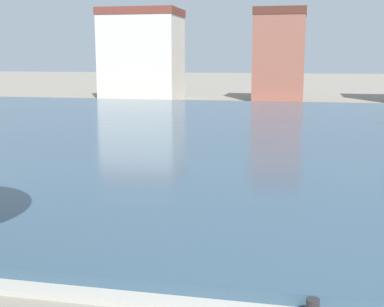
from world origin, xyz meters
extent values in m
cube|color=#334C60|center=(0.00, 30.77, 0.19)|extent=(88.99, 42.19, 0.38)
cube|color=#ADA89E|center=(0.00, 9.43, 0.06)|extent=(88.99, 0.50, 0.12)
cube|color=beige|center=(-15.80, 57.64, 4.56)|extent=(8.51, 6.42, 9.13)
cube|color=brown|center=(-15.80, 57.64, 9.53)|extent=(8.68, 6.54, 0.80)
cube|color=#8E5142|center=(-0.46, 57.25, 4.45)|extent=(5.29, 5.07, 8.89)
cube|color=#51281E|center=(-0.46, 57.25, 9.29)|extent=(5.40, 5.17, 0.80)
camera|label=1|loc=(2.03, 0.46, 4.74)|focal=48.56mm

